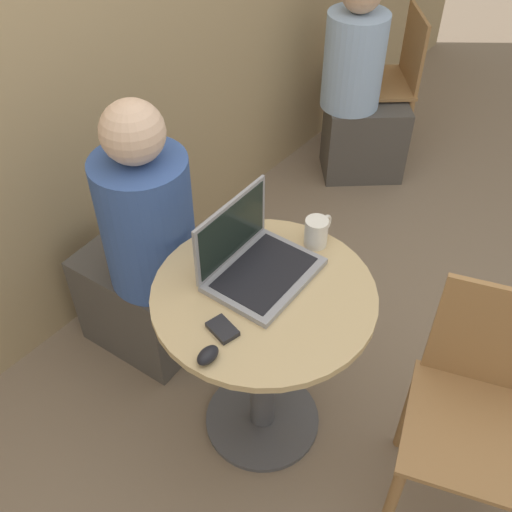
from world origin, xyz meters
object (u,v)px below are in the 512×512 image
laptop (254,261)px  person_seated (143,260)px  cell_phone (224,330)px  chair_empty (477,415)px

laptop → person_seated: (-0.03, 0.50, -0.27)m
cell_phone → chair_empty: 0.79m
cell_phone → chair_empty: (0.37, -0.65, -0.26)m
laptop → cell_phone: laptop is taller
cell_phone → person_seated: 0.66m
laptop → chair_empty: (0.13, -0.73, -0.29)m
laptop → cell_phone: size_ratio=3.40×
laptop → person_seated: bearing=93.2°
cell_phone → person_seated: person_seated is taller
cell_phone → laptop: bearing=18.4°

